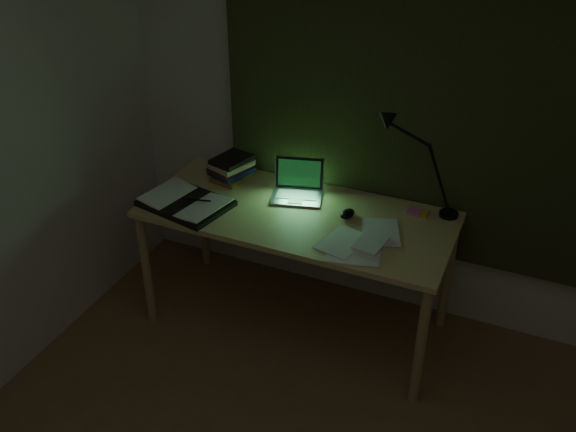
% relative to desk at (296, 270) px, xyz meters
% --- Properties ---
extents(wall_back, '(3.50, 0.00, 2.50)m').
position_rel_desk_xyz_m(wall_back, '(0.51, 0.45, 0.86)').
color(wall_back, silver).
rests_on(wall_back, ground).
extents(curtain, '(2.20, 0.06, 2.00)m').
position_rel_desk_xyz_m(curtain, '(0.51, 0.41, 1.06)').
color(curtain, '#2C341A').
rests_on(curtain, wall_back).
extents(desk, '(1.70, 0.74, 0.78)m').
position_rel_desk_xyz_m(desk, '(0.00, 0.00, 0.00)').
color(desk, '#D6B473').
rests_on(desk, floor).
extents(laptop, '(0.35, 0.38, 0.20)m').
position_rel_desk_xyz_m(laptop, '(-0.06, 0.14, 0.49)').
color(laptop, '#B5B5BA').
rests_on(laptop, desk).
extents(open_textbook, '(0.53, 0.42, 0.04)m').
position_rel_desk_xyz_m(open_textbook, '(-0.59, -0.18, 0.41)').
color(open_textbook, white).
rests_on(open_textbook, desk).
extents(book_stack, '(0.23, 0.26, 0.15)m').
position_rel_desk_xyz_m(book_stack, '(-0.51, 0.21, 0.46)').
color(book_stack, white).
rests_on(book_stack, desk).
extents(loose_papers, '(0.32, 0.34, 0.02)m').
position_rel_desk_xyz_m(loose_papers, '(0.42, -0.12, 0.40)').
color(loose_papers, white).
rests_on(loose_papers, desk).
extents(mouse, '(0.09, 0.12, 0.04)m').
position_rel_desk_xyz_m(mouse, '(0.27, 0.07, 0.41)').
color(mouse, black).
rests_on(mouse, desk).
extents(sticky_yellow, '(0.07, 0.07, 0.01)m').
position_rel_desk_xyz_m(sticky_yellow, '(0.63, 0.26, 0.40)').
color(sticky_yellow, gold).
rests_on(sticky_yellow, desk).
extents(sticky_pink, '(0.08, 0.08, 0.02)m').
position_rel_desk_xyz_m(sticky_pink, '(0.59, 0.25, 0.40)').
color(sticky_pink, '#FF63BF').
rests_on(sticky_pink, desk).
extents(desk_lamp, '(0.43, 0.37, 0.56)m').
position_rel_desk_xyz_m(desk_lamp, '(0.76, 0.30, 0.67)').
color(desk_lamp, black).
rests_on(desk_lamp, desk).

